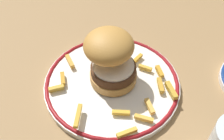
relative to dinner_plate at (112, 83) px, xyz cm
name	(u,v)px	position (x,y,z in cm)	size (l,w,h in cm)	color
ground_plane	(97,98)	(-3.38, 1.44, -2.84)	(119.13, 108.35, 4.00)	#97754B
dinner_plate	(112,83)	(0.00, 0.00, 0.00)	(27.69, 27.69, 1.60)	white
burger	(110,57)	(0.72, 0.96, 6.23)	(13.68, 13.63, 10.79)	#BF8741
fries_pile	(121,82)	(0.35, -1.89, 1.23)	(23.09, 25.08, 1.53)	gold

